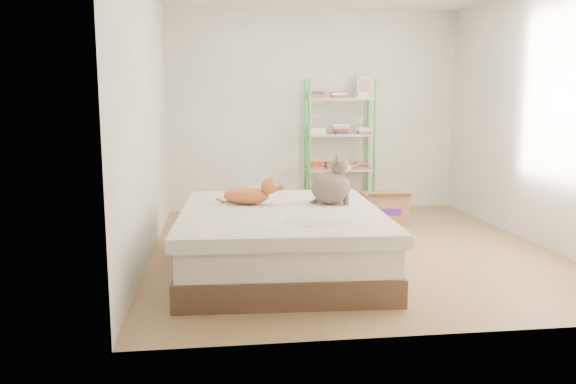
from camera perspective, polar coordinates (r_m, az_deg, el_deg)
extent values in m
cube|color=#91644C|center=(5.55, 6.35, -5.68)|extent=(3.80, 4.20, 0.01)
cube|color=white|center=(7.43, 2.65, 8.21)|extent=(3.80, 0.01, 2.60)
cube|color=white|center=(3.38, 15.26, 6.95)|extent=(3.80, 0.01, 2.60)
cube|color=white|center=(5.25, -14.16, 7.61)|extent=(0.01, 4.20, 2.60)
cube|color=white|center=(6.12, 24.28, 7.26)|extent=(0.01, 4.20, 2.60)
cube|color=brown|center=(4.81, -0.73, -6.70)|extent=(1.71, 2.10, 0.20)
cube|color=#EEE3CE|center=(4.76, -0.73, -4.25)|extent=(1.66, 2.03, 0.22)
cube|color=beige|center=(4.72, -0.73, -2.34)|extent=(1.75, 2.14, 0.10)
cylinder|color=green|center=(7.06, 2.20, 4.51)|extent=(0.04, 0.04, 1.70)
cylinder|color=green|center=(7.37, 1.79, 4.70)|extent=(0.04, 0.04, 1.70)
cylinder|color=green|center=(7.24, 8.79, 4.53)|extent=(0.04, 0.04, 1.70)
cylinder|color=green|center=(7.55, 8.11, 4.72)|extent=(0.04, 0.04, 1.70)
cube|color=#B6B7AF|center=(7.39, 5.17, -1.19)|extent=(0.86, 0.34, 0.02)
cube|color=#B6B7AF|center=(7.32, 5.22, 2.28)|extent=(0.86, 0.34, 0.02)
cube|color=#B6B7AF|center=(7.28, 5.27, 5.80)|extent=(0.86, 0.34, 0.02)
cube|color=#B6B7AF|center=(7.27, 5.33, 9.34)|extent=(0.86, 0.34, 0.02)
cube|color=#B33715|center=(7.32, 2.89, -0.80)|extent=(0.20, 0.16, 0.09)
cube|color=#B33715|center=(7.38, 5.18, -0.75)|extent=(0.20, 0.16, 0.09)
cube|color=#B33715|center=(7.45, 7.43, -0.69)|extent=(0.20, 0.16, 0.09)
cube|color=#B33715|center=(7.26, 2.91, 2.70)|extent=(0.20, 0.16, 0.09)
cube|color=#B33715|center=(7.29, 4.46, 2.72)|extent=(0.20, 0.16, 0.09)
cube|color=#B33715|center=(7.34, 5.99, 2.74)|extent=(0.20, 0.16, 0.09)
cube|color=#B33715|center=(7.39, 7.50, 2.75)|extent=(0.20, 0.16, 0.09)
cube|color=#B33715|center=(7.22, 2.94, 6.25)|extent=(0.20, 0.16, 0.09)
cube|color=#B33715|center=(7.28, 5.28, 6.25)|extent=(0.20, 0.16, 0.09)
cube|color=#B33715|center=(7.35, 7.58, 6.24)|extent=(0.20, 0.16, 0.09)
cube|color=#B33715|center=(7.21, 2.97, 9.83)|extent=(0.20, 0.16, 0.09)
cube|color=#B33715|center=(7.27, 5.33, 9.79)|extent=(0.20, 0.16, 0.09)
cube|color=#B33715|center=(7.34, 7.65, 9.75)|extent=(0.20, 0.16, 0.09)
cube|color=silver|center=(7.40, 7.84, 10.47)|extent=(0.22, 0.08, 0.28)
cube|color=red|center=(7.39, 7.87, 10.47)|extent=(0.17, 0.05, 0.21)
cube|color=#A4815C|center=(6.74, 9.74, -1.63)|extent=(0.51, 0.41, 0.35)
cube|color=#571E93|center=(6.55, 10.29, -2.01)|extent=(0.30, 0.02, 0.08)
cube|color=#A4815C|center=(6.52, 10.29, -0.44)|extent=(0.50, 0.16, 0.11)
cube|color=white|center=(7.19, -3.61, -0.99)|extent=(0.29, 0.25, 0.32)
cube|color=white|center=(7.16, -3.63, 0.36)|extent=(0.32, 0.29, 0.03)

